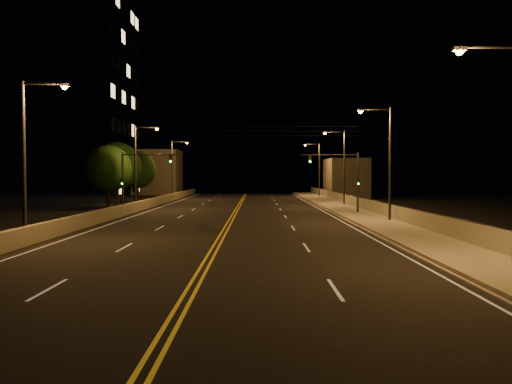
{
  "coord_description": "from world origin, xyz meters",
  "views": [
    {
      "loc": [
        2.03,
        -14.01,
        3.62
      ],
      "look_at": [
        2.0,
        18.0,
        2.5
      ],
      "focal_mm": 35.0,
      "sensor_mm": 36.0,
      "label": 1
    }
  ],
  "objects_px": {
    "traffic_signal_right": "(346,175)",
    "tree_2": "(138,170)",
    "building_tower": "(34,84)",
    "tree_0": "(108,169)",
    "streetlight_2": "(342,163)",
    "traffic_signal_left": "(135,175)",
    "streetlight_6": "(174,165)",
    "streetlight_0": "(509,139)",
    "tree_1": "(117,166)",
    "streetlight_4": "(29,149)",
    "streetlight_3": "(317,166)",
    "streetlight_5": "(138,161)",
    "streetlight_1": "(386,156)"
  },
  "relations": [
    {
      "from": "streetlight_0",
      "to": "tree_0",
      "type": "xyz_separation_m",
      "value": [
        -25.1,
        33.72,
        -0.75
      ]
    },
    {
      "from": "streetlight_3",
      "to": "tree_2",
      "type": "distance_m",
      "value": 27.47
    },
    {
      "from": "building_tower",
      "to": "tree_0",
      "type": "distance_m",
      "value": 21.44
    },
    {
      "from": "traffic_signal_right",
      "to": "tree_2",
      "type": "height_order",
      "value": "tree_2"
    },
    {
      "from": "traffic_signal_right",
      "to": "building_tower",
      "type": "xyz_separation_m",
      "value": [
        -36.83,
        20.98,
        11.81
      ]
    },
    {
      "from": "streetlight_2",
      "to": "streetlight_5",
      "type": "xyz_separation_m",
      "value": [
        -21.41,
        -5.17,
        0.0
      ]
    },
    {
      "from": "streetlight_0",
      "to": "streetlight_3",
      "type": "xyz_separation_m",
      "value": [
        0.0,
        58.76,
        0.0
      ]
    },
    {
      "from": "traffic_signal_right",
      "to": "building_tower",
      "type": "height_order",
      "value": "building_tower"
    },
    {
      "from": "traffic_signal_left",
      "to": "tree_2",
      "type": "height_order",
      "value": "tree_2"
    },
    {
      "from": "traffic_signal_left",
      "to": "building_tower",
      "type": "bearing_deg",
      "value": 130.87
    },
    {
      "from": "tree_0",
      "to": "building_tower",
      "type": "bearing_deg",
      "value": 136.63
    },
    {
      "from": "streetlight_1",
      "to": "tree_2",
      "type": "height_order",
      "value": "streetlight_1"
    },
    {
      "from": "tree_2",
      "to": "streetlight_2",
      "type": "bearing_deg",
      "value": -25.38
    },
    {
      "from": "streetlight_1",
      "to": "streetlight_5",
      "type": "relative_size",
      "value": 1.0
    },
    {
      "from": "traffic_signal_left",
      "to": "tree_2",
      "type": "xyz_separation_m",
      "value": [
        -5.37,
        23.56,
        0.71
      ]
    },
    {
      "from": "streetlight_0",
      "to": "streetlight_6",
      "type": "distance_m",
      "value": 57.35
    },
    {
      "from": "tree_0",
      "to": "tree_2",
      "type": "distance_m",
      "value": 15.15
    },
    {
      "from": "streetlight_3",
      "to": "streetlight_2",
      "type": "bearing_deg",
      "value": -90.0
    },
    {
      "from": "streetlight_4",
      "to": "tree_0",
      "type": "xyz_separation_m",
      "value": [
        -3.69,
        26.25,
        -0.75
      ]
    },
    {
      "from": "tree_0",
      "to": "streetlight_6",
      "type": "bearing_deg",
      "value": 79.28
    },
    {
      "from": "streetlight_0",
      "to": "traffic_signal_right",
      "type": "height_order",
      "value": "streetlight_0"
    },
    {
      "from": "traffic_signal_right",
      "to": "building_tower",
      "type": "relative_size",
      "value": 0.17
    },
    {
      "from": "traffic_signal_right",
      "to": "streetlight_2",
      "type": "bearing_deg",
      "value": 82.19
    },
    {
      "from": "streetlight_6",
      "to": "building_tower",
      "type": "distance_m",
      "value": 21.1
    },
    {
      "from": "tree_0",
      "to": "tree_1",
      "type": "height_order",
      "value": "tree_1"
    },
    {
      "from": "building_tower",
      "to": "traffic_signal_right",
      "type": "bearing_deg",
      "value": -29.67
    },
    {
      "from": "tree_1",
      "to": "tree_2",
      "type": "relative_size",
      "value": 1.09
    },
    {
      "from": "streetlight_2",
      "to": "traffic_signal_left",
      "type": "xyz_separation_m",
      "value": [
        -20.24,
        -11.41,
        -1.38
      ]
    },
    {
      "from": "streetlight_2",
      "to": "traffic_signal_right",
      "type": "height_order",
      "value": "streetlight_2"
    },
    {
      "from": "traffic_signal_right",
      "to": "tree_2",
      "type": "distance_m",
      "value": 33.67
    },
    {
      "from": "streetlight_4",
      "to": "traffic_signal_left",
      "type": "xyz_separation_m",
      "value": [
        1.16,
        17.83,
        -1.38
      ]
    },
    {
      "from": "tree_1",
      "to": "traffic_signal_right",
      "type": "bearing_deg",
      "value": -30.84
    },
    {
      "from": "traffic_signal_left",
      "to": "tree_2",
      "type": "distance_m",
      "value": 24.18
    },
    {
      "from": "streetlight_1",
      "to": "tree_1",
      "type": "height_order",
      "value": "streetlight_1"
    },
    {
      "from": "streetlight_0",
      "to": "tree_2",
      "type": "xyz_separation_m",
      "value": [
        -25.61,
        48.86,
        -0.67
      ]
    },
    {
      "from": "streetlight_0",
      "to": "tree_1",
      "type": "distance_m",
      "value": 47.42
    },
    {
      "from": "streetlight_6",
      "to": "building_tower",
      "type": "xyz_separation_m",
      "value": [
        -16.99,
        -6.93,
        10.43
      ]
    },
    {
      "from": "streetlight_0",
      "to": "tree_0",
      "type": "bearing_deg",
      "value": 126.66
    },
    {
      "from": "streetlight_4",
      "to": "building_tower",
      "type": "bearing_deg",
      "value": 113.64
    },
    {
      "from": "streetlight_5",
      "to": "tree_1",
      "type": "height_order",
      "value": "streetlight_5"
    },
    {
      "from": "streetlight_3",
      "to": "tree_2",
      "type": "bearing_deg",
      "value": -158.86
    },
    {
      "from": "streetlight_2",
      "to": "tree_1",
      "type": "xyz_separation_m",
      "value": [
        -25.82,
        3.07,
        -0.28
      ]
    },
    {
      "from": "streetlight_6",
      "to": "tree_2",
      "type": "xyz_separation_m",
      "value": [
        -4.2,
        -4.34,
        -0.67
      ]
    },
    {
      "from": "streetlight_1",
      "to": "traffic_signal_right",
      "type": "xyz_separation_m",
      "value": [
        -1.56,
        7.58,
        -1.38
      ]
    },
    {
      "from": "traffic_signal_right",
      "to": "streetlight_6",
      "type": "bearing_deg",
      "value": 125.42
    },
    {
      "from": "building_tower",
      "to": "tree_2",
      "type": "height_order",
      "value": "building_tower"
    },
    {
      "from": "streetlight_1",
      "to": "streetlight_6",
      "type": "xyz_separation_m",
      "value": [
        -21.41,
        35.49,
        0.0
      ]
    },
    {
      "from": "streetlight_2",
      "to": "tree_2",
      "type": "xyz_separation_m",
      "value": [
        -25.61,
        12.15,
        -0.67
      ]
    },
    {
      "from": "traffic_signal_left",
      "to": "streetlight_3",
      "type": "bearing_deg",
      "value": 58.83
    },
    {
      "from": "streetlight_2",
      "to": "traffic_signal_left",
      "type": "bearing_deg",
      "value": -150.59
    }
  ]
}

